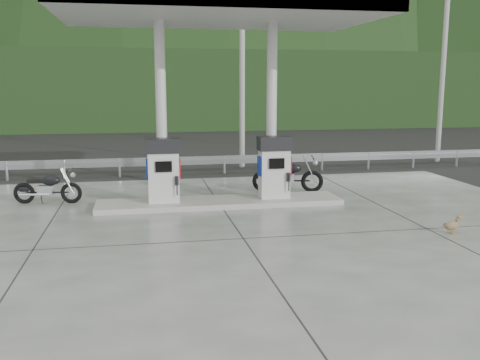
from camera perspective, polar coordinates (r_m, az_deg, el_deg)
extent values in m
plane|color=black|center=(13.04, -0.48, -5.14)|extent=(160.00, 160.00, 0.00)
cube|color=slate|center=(13.03, -0.48, -5.09)|extent=(18.00, 14.00, 0.02)
cube|color=gray|center=(15.41, -2.14, -2.38)|extent=(7.00, 1.40, 0.15)
cylinder|color=silver|center=(15.31, -8.41, 7.17)|extent=(0.30, 0.30, 5.00)
cylinder|color=silver|center=(15.77, 3.39, 7.34)|extent=(0.30, 0.30, 5.00)
cube|color=beige|center=(15.17, -2.27, 17.46)|extent=(8.50, 5.00, 0.40)
cube|color=black|center=(24.22, -5.33, 1.95)|extent=(60.00, 7.00, 0.01)
cylinder|color=gray|center=(22.29, 0.23, 11.59)|extent=(0.22, 0.22, 8.00)
cylinder|color=gray|center=(25.57, 20.82, 10.76)|extent=(0.22, 0.22, 8.00)
cube|color=black|center=(42.44, -7.82, 9.46)|extent=(80.00, 6.00, 6.00)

